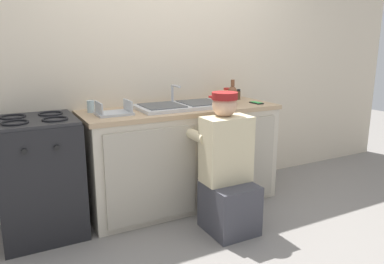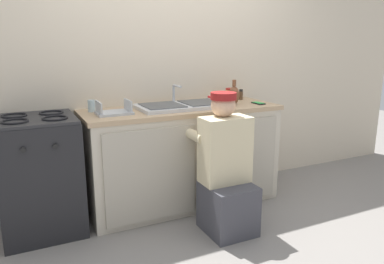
{
  "view_description": "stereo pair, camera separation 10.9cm",
  "coord_description": "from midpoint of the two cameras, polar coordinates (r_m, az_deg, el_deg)",
  "views": [
    {
      "loc": [
        -1.46,
        -2.65,
        1.48
      ],
      "look_at": [
        0.0,
        0.1,
        0.73
      ],
      "focal_mm": 35.0,
      "sensor_mm": 36.0,
      "label": 1
    },
    {
      "loc": [
        -1.36,
        -2.7,
        1.48
      ],
      "look_at": [
        0.0,
        0.1,
        0.73
      ],
      "focal_mm": 35.0,
      "sensor_mm": 36.0,
      "label": 2
    }
  ],
  "objects": [
    {
      "name": "ground_plane",
      "position": [
        3.36,
        1.72,
        -12.49
      ],
      "size": [
        12.0,
        12.0,
        0.0
      ],
      "primitive_type": "plane",
      "color": "gray"
    },
    {
      "name": "back_wall",
      "position": [
        3.61,
        -2.99,
        9.96
      ],
      "size": [
        6.0,
        0.1,
        2.5
      ],
      "primitive_type": "cube",
      "color": "beige",
      "rests_on": "ground_plane"
    },
    {
      "name": "counter_cabinet",
      "position": [
        3.44,
        -0.48,
        -4.06
      ],
      "size": [
        1.74,
        0.62,
        0.87
      ],
      "color": "beige",
      "rests_on": "ground_plane"
    },
    {
      "name": "countertop",
      "position": [
        3.34,
        -0.56,
        3.42
      ],
      "size": [
        1.78,
        0.62,
        0.04
      ],
      "primitive_type": "cube",
      "color": "tan",
      "rests_on": "counter_cabinet"
    },
    {
      "name": "sink_double_basin",
      "position": [
        3.34,
        -0.58,
        4.08
      ],
      "size": [
        0.8,
        0.44,
        0.19
      ],
      "color": "silver",
      "rests_on": "countertop"
    },
    {
      "name": "stove_range",
      "position": [
        3.14,
        -21.23,
        -6.16
      ],
      "size": [
        0.59,
        0.62,
        0.94
      ],
      "color": "black",
      "rests_on": "ground_plane"
    },
    {
      "name": "plumber_person",
      "position": [
        2.97,
        6.24,
        -6.54
      ],
      "size": [
        0.42,
        0.61,
        1.1
      ],
      "color": "#3F3F47",
      "rests_on": "ground_plane"
    },
    {
      "name": "dish_rack_tray",
      "position": [
        3.08,
        -10.83,
        3.14
      ],
      "size": [
        0.28,
        0.22,
        0.11
      ],
      "color": "#B2B7BC",
      "rests_on": "countertop"
    },
    {
      "name": "spice_bottle_pepper",
      "position": [
        3.83,
        8.28,
        5.65
      ],
      "size": [
        0.04,
        0.04,
        0.1
      ],
      "color": "#513823",
      "rests_on": "countertop"
    },
    {
      "name": "cell_phone",
      "position": [
        3.6,
        10.91,
        4.33
      ],
      "size": [
        0.07,
        0.14,
        0.01
      ],
      "color": "black",
      "rests_on": "countertop"
    },
    {
      "name": "condiment_jar",
      "position": [
        3.72,
        6.53,
        5.7
      ],
      "size": [
        0.07,
        0.07,
        0.13
      ],
      "color": "#DBB760",
      "rests_on": "countertop"
    },
    {
      "name": "vase_decorative",
      "position": [
        3.51,
        7.29,
        5.63
      ],
      "size": [
        0.1,
        0.1,
        0.23
      ],
      "color": "brown",
      "rests_on": "countertop"
    },
    {
      "name": "water_glass",
      "position": [
        3.22,
        -14.13,
        3.88
      ],
      "size": [
        0.06,
        0.06,
        0.1
      ],
      "color": "#ADC6CC",
      "rests_on": "countertop"
    }
  ]
}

